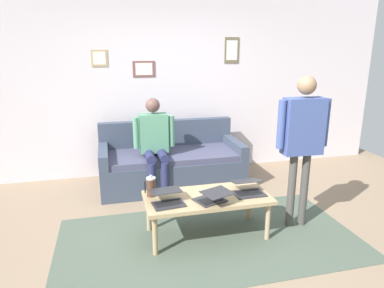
{
  "coord_description": "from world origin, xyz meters",
  "views": [
    {
      "loc": [
        0.98,
        3.08,
        1.9
      ],
      "look_at": [
        0.01,
        -0.79,
        0.8
      ],
      "focal_mm": 32.32,
      "sensor_mm": 36.0,
      "label": 1
    }
  ],
  "objects_px": {
    "laptop_right": "(248,189)",
    "person_seated": "(155,140)",
    "laptop_center": "(168,199)",
    "coffee_table": "(207,200)",
    "person_standing": "(303,133)",
    "laptop_left": "(212,197)",
    "couch": "(171,164)",
    "french_press": "(151,187)"
  },
  "relations": [
    {
      "from": "laptop_center",
      "to": "laptop_right",
      "type": "height_order",
      "value": "laptop_right"
    },
    {
      "from": "couch",
      "to": "laptop_right",
      "type": "xyz_separation_m",
      "value": [
        -0.53,
        1.54,
        0.18
      ]
    },
    {
      "from": "couch",
      "to": "french_press",
      "type": "distance_m",
      "value": 1.46
    },
    {
      "from": "coffee_table",
      "to": "person_standing",
      "type": "relative_size",
      "value": 0.78
    },
    {
      "from": "laptop_left",
      "to": "laptop_center",
      "type": "height_order",
      "value": "laptop_left"
    },
    {
      "from": "couch",
      "to": "person_seated",
      "type": "xyz_separation_m",
      "value": [
        0.26,
        0.23,
        0.42
      ]
    },
    {
      "from": "laptop_left",
      "to": "couch",
      "type": "bearing_deg",
      "value": -86.39
    },
    {
      "from": "laptop_right",
      "to": "person_standing",
      "type": "xyz_separation_m",
      "value": [
        -0.58,
        -0.0,
        0.57
      ]
    },
    {
      "from": "coffee_table",
      "to": "person_standing",
      "type": "bearing_deg",
      "value": 178.06
    },
    {
      "from": "laptop_right",
      "to": "french_press",
      "type": "bearing_deg",
      "value": -9.96
    },
    {
      "from": "coffee_table",
      "to": "person_standing",
      "type": "height_order",
      "value": "person_standing"
    },
    {
      "from": "laptop_right",
      "to": "person_seated",
      "type": "height_order",
      "value": "person_seated"
    },
    {
      "from": "laptop_left",
      "to": "french_press",
      "type": "relative_size",
      "value": 1.8
    },
    {
      "from": "couch",
      "to": "coffee_table",
      "type": "xyz_separation_m",
      "value": [
        -0.1,
        1.5,
        0.09
      ]
    },
    {
      "from": "couch",
      "to": "laptop_left",
      "type": "distance_m",
      "value": 1.67
    },
    {
      "from": "laptop_left",
      "to": "laptop_center",
      "type": "relative_size",
      "value": 1.24
    },
    {
      "from": "coffee_table",
      "to": "french_press",
      "type": "bearing_deg",
      "value": -14.09
    },
    {
      "from": "laptop_center",
      "to": "french_press",
      "type": "xyz_separation_m",
      "value": [
        0.13,
        -0.22,
        0.06
      ]
    },
    {
      "from": "person_standing",
      "to": "couch",
      "type": "bearing_deg",
      "value": -54.01
    },
    {
      "from": "coffee_table",
      "to": "laptop_right",
      "type": "height_order",
      "value": "laptop_right"
    },
    {
      "from": "couch",
      "to": "person_standing",
      "type": "relative_size",
      "value": 1.21
    },
    {
      "from": "laptop_center",
      "to": "laptop_right",
      "type": "xyz_separation_m",
      "value": [
        -0.86,
        -0.05,
        0.0
      ]
    },
    {
      "from": "person_seated",
      "to": "person_standing",
      "type": "bearing_deg",
      "value": 136.36
    },
    {
      "from": "laptop_right",
      "to": "person_seated",
      "type": "xyz_separation_m",
      "value": [
        0.79,
        -1.31,
        0.24
      ]
    },
    {
      "from": "laptop_center",
      "to": "person_seated",
      "type": "xyz_separation_m",
      "value": [
        -0.07,
        -1.36,
        0.24
      ]
    },
    {
      "from": "coffee_table",
      "to": "laptop_center",
      "type": "distance_m",
      "value": 0.44
    },
    {
      "from": "couch",
      "to": "laptop_left",
      "type": "xyz_separation_m",
      "value": [
        -0.1,
        1.65,
        0.19
      ]
    },
    {
      "from": "couch",
      "to": "person_seated",
      "type": "height_order",
      "value": "person_seated"
    },
    {
      "from": "french_press",
      "to": "person_seated",
      "type": "height_order",
      "value": "person_seated"
    },
    {
      "from": "couch",
      "to": "laptop_center",
      "type": "height_order",
      "value": "couch"
    },
    {
      "from": "laptop_left",
      "to": "laptop_right",
      "type": "bearing_deg",
      "value": -164.94
    },
    {
      "from": "couch",
      "to": "french_press",
      "type": "relative_size",
      "value": 8.62
    },
    {
      "from": "person_seated",
      "to": "laptop_center",
      "type": "bearing_deg",
      "value": 87.02
    },
    {
      "from": "french_press",
      "to": "laptop_left",
      "type": "bearing_deg",
      "value": 152.76
    },
    {
      "from": "couch",
      "to": "coffee_table",
      "type": "bearing_deg",
      "value": 93.7
    },
    {
      "from": "couch",
      "to": "laptop_center",
      "type": "bearing_deg",
      "value": 78.3
    },
    {
      "from": "couch",
      "to": "person_seated",
      "type": "distance_m",
      "value": 0.54
    },
    {
      "from": "couch",
      "to": "french_press",
      "type": "height_order",
      "value": "couch"
    },
    {
      "from": "laptop_left",
      "to": "person_seated",
      "type": "height_order",
      "value": "person_seated"
    },
    {
      "from": "laptop_left",
      "to": "person_seated",
      "type": "xyz_separation_m",
      "value": [
        0.36,
        -1.43,
        0.24
      ]
    },
    {
      "from": "couch",
      "to": "person_standing",
      "type": "xyz_separation_m",
      "value": [
        -1.12,
        1.54,
        0.75
      ]
    },
    {
      "from": "couch",
      "to": "laptop_right",
      "type": "height_order",
      "value": "couch"
    }
  ]
}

